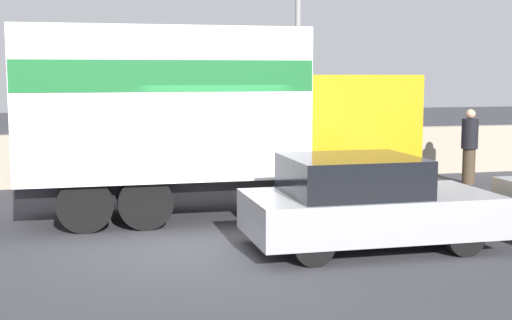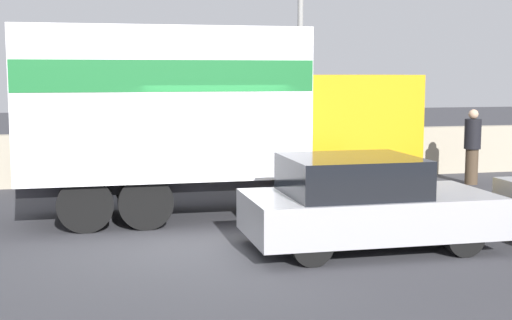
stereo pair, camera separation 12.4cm
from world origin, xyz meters
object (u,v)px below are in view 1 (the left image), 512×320
object	(u,v)px
car_hatchback	(364,203)
pedestrian	(469,145)
street_lamp	(298,6)
box_truck	(202,111)

from	to	relation	value
car_hatchback	pedestrian	xyz separation A→B (m)	(4.94, 5.39, 0.24)
street_lamp	car_hatchback	xyz separation A→B (m)	(-1.00, -6.84, -3.61)
pedestrian	car_hatchback	bearing A→B (deg)	-132.50
box_truck	car_hatchback	xyz separation A→B (m)	(2.03, -3.04, -1.29)
car_hatchback	pedestrian	world-z (taller)	pedestrian
car_hatchback	pedestrian	distance (m)	7.31
street_lamp	box_truck	xyz separation A→B (m)	(-3.02, -3.81, -2.31)
box_truck	car_hatchback	distance (m)	3.87
street_lamp	car_hatchback	bearing A→B (deg)	-98.30
car_hatchback	pedestrian	size ratio (longest dim) A/B	2.08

